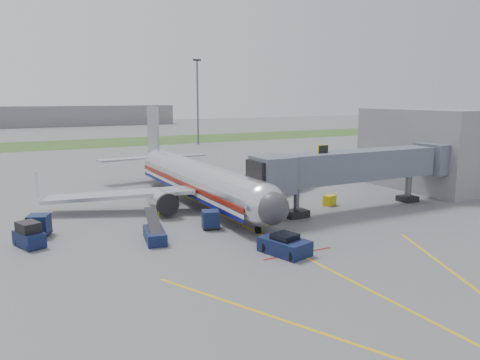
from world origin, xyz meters
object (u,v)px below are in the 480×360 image
baggage_tug (29,236)px  belt_loader (155,234)px  pushback_tug (285,245)px  ramp_worker (160,208)px  airliner (198,179)px

baggage_tug → belt_loader: bearing=-18.8°
pushback_tug → ramp_worker: size_ratio=2.39×
baggage_tug → belt_loader: belt_loader is taller
airliner → belt_loader: size_ratio=7.54×
baggage_tug → pushback_tug: bearing=-32.5°
belt_loader → airliner: bearing=52.8°
belt_loader → ramp_worker: 7.92m
belt_loader → ramp_worker: (2.85, 7.39, 0.31)m
airliner → ramp_worker: bearing=-146.0°
pushback_tug → baggage_tug: size_ratio=1.31×
airliner → pushback_tug: bearing=-92.7°
pushback_tug → ramp_worker: bearing=107.7°
airliner → baggage_tug: (-17.61, -8.10, -1.77)m
baggage_tug → ramp_worker: size_ratio=1.83×
baggage_tug → belt_loader: (9.10, -3.11, -0.32)m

